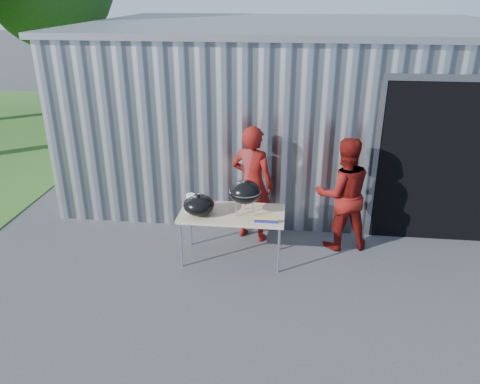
# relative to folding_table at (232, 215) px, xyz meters

# --- Properties ---
(ground) EXTENTS (80.00, 80.00, 0.00)m
(ground) POSITION_rel_folding_table_xyz_m (0.03, -0.73, -0.71)
(ground) COLOR #37373A
(building) EXTENTS (8.20, 6.20, 3.10)m
(building) POSITION_rel_folding_table_xyz_m (0.94, 3.86, 0.83)
(building) COLOR silver
(building) RESTS_ON ground
(folding_table) EXTENTS (1.50, 0.75, 0.75)m
(folding_table) POSITION_rel_folding_table_xyz_m (0.00, 0.00, 0.00)
(folding_table) COLOR tan
(folding_table) RESTS_ON ground
(kettle_grill) EXTENTS (0.44, 0.44, 0.94)m
(kettle_grill) POSITION_rel_folding_table_xyz_m (0.19, -0.02, 0.46)
(kettle_grill) COLOR black
(kettle_grill) RESTS_ON folding_table
(grill_lid) EXTENTS (0.44, 0.44, 0.32)m
(grill_lid) POSITION_rel_folding_table_xyz_m (-0.46, -0.10, 0.18)
(grill_lid) COLOR black
(grill_lid) RESTS_ON folding_table
(paper_towels) EXTENTS (0.12, 0.12, 0.28)m
(paper_towels) POSITION_rel_folding_table_xyz_m (-0.58, -0.05, 0.18)
(paper_towels) COLOR white
(paper_towels) RESTS_ON folding_table
(white_tub) EXTENTS (0.20, 0.15, 0.10)m
(white_tub) POSITION_rel_folding_table_xyz_m (-0.55, 0.19, 0.09)
(white_tub) COLOR white
(white_tub) RESTS_ON folding_table
(foil_box) EXTENTS (0.32, 0.05, 0.06)m
(foil_box) POSITION_rel_folding_table_xyz_m (0.50, -0.25, 0.07)
(foil_box) COLOR #161A94
(foil_box) RESTS_ON folding_table
(person_cook) EXTENTS (0.78, 0.64, 1.85)m
(person_cook) POSITION_rel_folding_table_xyz_m (0.23, 0.68, 0.22)
(person_cook) COLOR #630F0B
(person_cook) RESTS_ON ground
(person_bystander) EXTENTS (0.97, 0.82, 1.75)m
(person_bystander) POSITION_rel_folding_table_xyz_m (1.60, 0.56, 0.17)
(person_bystander) COLOR #630F0B
(person_bystander) RESTS_ON ground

